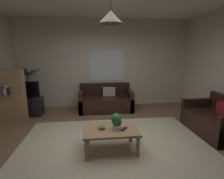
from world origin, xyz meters
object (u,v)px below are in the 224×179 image
tv (24,90)px  pendant_lamp (111,17)px  couch_under_window (106,102)px  potted_plant_on_table (117,121)px  potted_palm_corner (30,91)px  couch_right_side (216,121)px  book_on_table_0 (101,128)px  coffee_table (111,132)px  bookshelf_corner (10,96)px  book_on_table_1 (101,127)px  tv_stand (26,107)px  remote_on_table_0 (124,129)px

tv → pendant_lamp: (2.25, -2.14, 1.60)m
couch_under_window → potted_plant_on_table: couch_under_window is taller
potted_palm_corner → pendant_lamp: pendant_lamp is taller
couch_right_side → book_on_table_0: (-2.63, -0.44, 0.17)m
coffee_table → bookshelf_corner: size_ratio=0.71×
book_on_table_1 → potted_palm_corner: size_ratio=0.08×
tv → potted_palm_corner: (-0.05, 0.55, -0.14)m
couch_right_side → potted_palm_corner: bearing=-115.2°
potted_plant_on_table → tv_stand: bearing=137.0°
couch_right_side → book_on_table_0: bearing=-80.6°
book_on_table_1 → remote_on_table_0: book_on_table_1 is taller
book_on_table_0 → potted_palm_corner: (-2.12, 2.67, 0.18)m
remote_on_table_0 → tv: bearing=176.4°
couch_under_window → book_on_table_1: bearing=-96.4°
potted_plant_on_table → bookshelf_corner: bearing=146.0°
tv → bookshelf_corner: bookshelf_corner is taller
book_on_table_0 → book_on_table_1: 0.03m
bookshelf_corner → tv: bearing=68.0°
couch_under_window → pendant_lamp: (-0.10, -2.40, 2.09)m
coffee_table → tv: (-2.25, 2.14, 0.40)m
book_on_table_0 → remote_on_table_0: bearing=-11.6°
book_on_table_0 → potted_plant_on_table: 0.31m
potted_plant_on_table → pendant_lamp: pendant_lamp is taller
couch_right_side → tv_stand: size_ratio=1.56×
bookshelf_corner → remote_on_table_0: bearing=-33.2°
book_on_table_1 → potted_plant_on_table: potted_plant_on_table is taller
book_on_table_0 → pendant_lamp: (0.17, -0.02, 1.91)m
potted_plant_on_table → bookshelf_corner: size_ratio=0.21×
tv_stand → potted_palm_corner: potted_palm_corner is taller
remote_on_table_0 → potted_palm_corner: bearing=170.6°
potted_plant_on_table → bookshelf_corner: 3.06m
remote_on_table_0 → potted_plant_on_table: (-0.13, 0.04, 0.14)m
couch_right_side → potted_palm_corner: potted_palm_corner is taller
remote_on_table_0 → pendant_lamp: 1.93m
couch_right_side → potted_plant_on_table: (-2.36, -0.48, 0.31)m
tv_stand → bookshelf_corner: 0.69m
couch_right_side → coffee_table: bearing=-79.6°
couch_right_side → coffee_table: (-2.46, -0.45, 0.09)m
remote_on_table_0 → tv_stand: bearing=176.1°
couch_under_window → tv: (-2.34, -0.26, 0.49)m
coffee_table → couch_right_side: bearing=10.4°
potted_palm_corner → bookshelf_corner: bearing=-97.6°
potted_plant_on_table → remote_on_table_0: bearing=-16.4°
potted_palm_corner → pendant_lamp: 3.94m
book_on_table_0 → pendant_lamp: bearing=-5.7°
book_on_table_0 → tv: (-2.07, 2.12, 0.32)m
book_on_table_0 → remote_on_table_0: (0.41, -0.08, 0.00)m
tv → potted_plant_on_table: bearing=-42.7°
couch_under_window → coffee_table: couch_under_window is taller
couch_right_side → book_on_table_1: (-2.63, -0.45, 0.19)m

